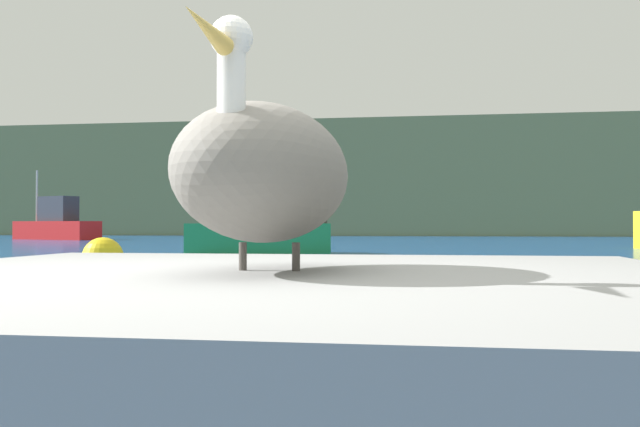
{
  "coord_description": "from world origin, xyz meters",
  "views": [
    {
      "loc": [
        1.05,
        -2.38,
        0.97
      ],
      "look_at": [
        -2.99,
        22.57,
        1.33
      ],
      "focal_mm": 41.33,
      "sensor_mm": 36.0,
      "label": 1
    }
  ],
  "objects_px": {
    "pelican": "(265,172)",
    "fishing_boat_green": "(259,230)",
    "fishing_boat_red": "(57,224)",
    "mooring_buoy": "(103,258)"
  },
  "relations": [
    {
      "from": "pelican",
      "to": "fishing_boat_green",
      "type": "xyz_separation_m",
      "value": [
        -5.29,
        21.26,
        -0.39
      ]
    },
    {
      "from": "fishing_boat_green",
      "to": "fishing_boat_red",
      "type": "xyz_separation_m",
      "value": [
        -17.75,
        18.98,
        0.18
      ]
    },
    {
      "from": "pelican",
      "to": "mooring_buoy",
      "type": "xyz_separation_m",
      "value": [
        -5.3,
        9.72,
        -0.79
      ]
    },
    {
      "from": "mooring_buoy",
      "to": "fishing_boat_red",
      "type": "bearing_deg",
      "value": 120.17
    },
    {
      "from": "pelican",
      "to": "fishing_boat_red",
      "type": "relative_size",
      "value": 0.21
    },
    {
      "from": "pelican",
      "to": "fishing_boat_green",
      "type": "bearing_deg",
      "value": -164.27
    },
    {
      "from": "pelican",
      "to": "fishing_boat_red",
      "type": "bearing_deg",
      "value": -148.45
    },
    {
      "from": "fishing_boat_green",
      "to": "mooring_buoy",
      "type": "height_order",
      "value": "fishing_boat_green"
    },
    {
      "from": "fishing_boat_red",
      "to": "mooring_buoy",
      "type": "height_order",
      "value": "fishing_boat_red"
    },
    {
      "from": "fishing_boat_green",
      "to": "mooring_buoy",
      "type": "xyz_separation_m",
      "value": [
        -0.01,
        -11.54,
        -0.4
      ]
    }
  ]
}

